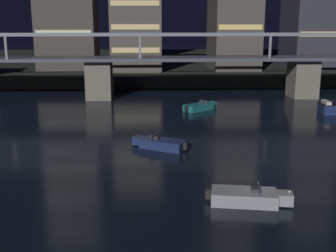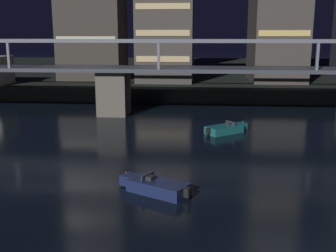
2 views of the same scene
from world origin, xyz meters
name	(u,v)px [view 1 (image 1 of 2)]	position (x,y,z in m)	size (l,w,h in m)	color
ground_plane	(259,175)	(0.00, 0.00, 0.00)	(400.00, 400.00, 0.00)	black
far_riverbank	(179,62)	(0.00, 81.52, 1.10)	(240.00, 80.00, 2.20)	black
river_bridge	(202,69)	(0.00, 33.51, 4.30)	(96.17, 6.40, 9.38)	#605B51
tower_west_tall	(136,15)	(-10.06, 53.27, 12.32)	(9.13, 11.64, 20.54)	#423D38
speedboat_near_center	(200,107)	(-1.41, 24.19, 0.41)	(4.62, 4.11, 1.16)	#196066
speedboat_mid_left	(161,144)	(-6.88, 7.18, 0.41)	(4.89, 3.52, 1.16)	#19234C
speedboat_mid_center	(248,197)	(-2.00, -4.91, 0.41)	(5.23, 2.45, 1.16)	gray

